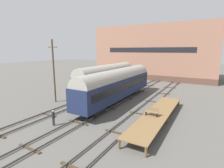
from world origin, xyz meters
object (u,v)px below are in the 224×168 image
Objects in this scene: train_car_navy at (118,83)px; bench at (152,111)px; utility_pole at (54,70)px; person_worker at (53,116)px; train_car_grey at (107,77)px.

train_car_navy is 13.56× the size of bench.
utility_pole is (-8.45, -4.77, 1.98)m from train_car_navy.
train_car_navy is 10.89× the size of person_worker.
train_car_navy is at bearing 80.60° from person_worker.
train_car_navy is 9.07m from bench.
train_car_grey reaches higher than train_car_navy.
bench is 10.54m from person_worker.
utility_pole reaches higher than train_car_grey.
bench is at bearing 32.29° from person_worker.
train_car_navy is at bearing 29.44° from utility_pole.
utility_pole is at bearing -110.53° from train_car_grey.
train_car_grey is 15.86m from bench.
bench is 0.80× the size of person_worker.
bench reaches higher than person_worker.
bench is at bearing -41.02° from train_car_grey.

